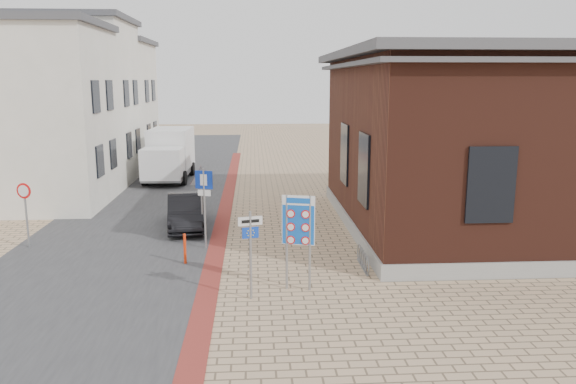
{
  "coord_description": "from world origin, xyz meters",
  "views": [
    {
      "loc": [
        -0.69,
        -14.21,
        5.72
      ],
      "look_at": [
        0.39,
        3.31,
        2.2
      ],
      "focal_mm": 35.0,
      "sensor_mm": 36.0,
      "label": 1
    }
  ],
  "objects_px": {
    "bollard": "(185,249)",
    "border_sign": "(298,223)",
    "sedan": "(186,211)",
    "box_truck": "(169,154)",
    "essen_sign": "(250,242)",
    "parking_sign": "(204,194)"
  },
  "relations": [
    {
      "from": "bollard",
      "to": "border_sign",
      "type": "bearing_deg",
      "value": -35.38
    },
    {
      "from": "border_sign",
      "to": "essen_sign",
      "type": "relative_size",
      "value": 1.12
    },
    {
      "from": "sedan",
      "to": "bollard",
      "type": "height_order",
      "value": "sedan"
    },
    {
      "from": "sedan",
      "to": "bollard",
      "type": "bearing_deg",
      "value": -91.41
    },
    {
      "from": "border_sign",
      "to": "essen_sign",
      "type": "height_order",
      "value": "border_sign"
    },
    {
      "from": "box_truck",
      "to": "essen_sign",
      "type": "height_order",
      "value": "box_truck"
    },
    {
      "from": "sedan",
      "to": "box_truck",
      "type": "height_order",
      "value": "box_truck"
    },
    {
      "from": "sedan",
      "to": "essen_sign",
      "type": "xyz_separation_m",
      "value": [
        2.55,
        -7.46,
        0.92
      ]
    },
    {
      "from": "border_sign",
      "to": "parking_sign",
      "type": "relative_size",
      "value": 0.95
    },
    {
      "from": "box_truck",
      "to": "border_sign",
      "type": "distance_m",
      "value": 18.77
    },
    {
      "from": "border_sign",
      "to": "parking_sign",
      "type": "distance_m",
      "value": 4.92
    },
    {
      "from": "border_sign",
      "to": "parking_sign",
      "type": "bearing_deg",
      "value": 140.09
    },
    {
      "from": "bollard",
      "to": "essen_sign",
      "type": "bearing_deg",
      "value": -55.23
    },
    {
      "from": "bollard",
      "to": "parking_sign",
      "type": "bearing_deg",
      "value": 72.16
    },
    {
      "from": "sedan",
      "to": "border_sign",
      "type": "xyz_separation_m",
      "value": [
        3.85,
        -6.86,
        1.25
      ]
    },
    {
      "from": "parking_sign",
      "to": "sedan",
      "type": "bearing_deg",
      "value": 127.9
    },
    {
      "from": "sedan",
      "to": "border_sign",
      "type": "bearing_deg",
      "value": -68.03
    },
    {
      "from": "parking_sign",
      "to": "bollard",
      "type": "height_order",
      "value": "parking_sign"
    },
    {
      "from": "border_sign",
      "to": "sedan",
      "type": "bearing_deg",
      "value": 133.68
    },
    {
      "from": "essen_sign",
      "to": "bollard",
      "type": "relative_size",
      "value": 2.43
    },
    {
      "from": "box_truck",
      "to": "bollard",
      "type": "height_order",
      "value": "box_truck"
    },
    {
      "from": "essen_sign",
      "to": "bollard",
      "type": "height_order",
      "value": "essen_sign"
    }
  ]
}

